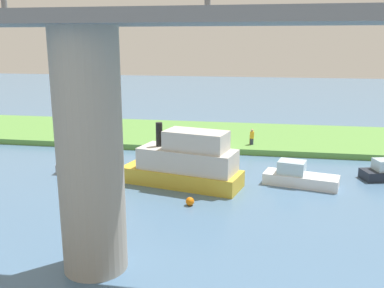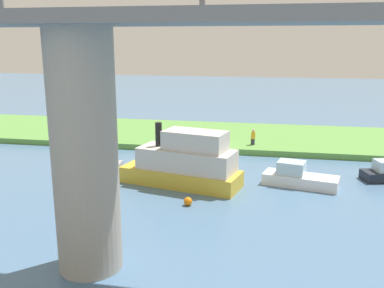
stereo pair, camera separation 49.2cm
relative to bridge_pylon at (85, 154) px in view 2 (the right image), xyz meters
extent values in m
plane|color=#4C7093|center=(-1.71, -19.48, -4.96)|extent=(160.00, 160.00, 0.00)
cube|color=#5B9342|center=(-1.71, -25.48, -4.71)|extent=(80.00, 12.00, 0.50)
cylinder|color=#9E998E|center=(0.00, 0.00, 0.00)|extent=(2.65, 2.65, 9.91)
cube|color=slate|center=(0.00, 0.00, 5.21)|extent=(61.49, 4.00, 0.50)
cylinder|color=#2D334C|center=(-5.65, -21.34, -4.18)|extent=(0.29, 0.29, 0.55)
cylinder|color=gold|center=(-5.65, -21.34, -3.61)|extent=(0.40, 0.40, 0.60)
sphere|color=tan|center=(-5.65, -21.34, -3.19)|extent=(0.24, 0.24, 0.24)
cylinder|color=brown|center=(-5.55, -21.40, -4.04)|extent=(0.20, 0.20, 0.83)
cube|color=gold|center=(-1.41, -11.21, -4.42)|extent=(8.38, 4.40, 1.06)
cube|color=beige|center=(-1.85, -11.11, -3.18)|extent=(6.76, 3.78, 1.42)
cube|color=beige|center=(-2.45, -10.96, -1.85)|extent=(4.35, 2.87, 1.24)
cylinder|color=black|center=(0.14, -11.57, -1.67)|extent=(0.44, 0.44, 1.60)
cube|color=#D84C2D|center=(0.66, -11.69, -3.49)|extent=(1.74, 1.88, 0.80)
cube|color=white|center=(-9.26, -12.41, -4.58)|extent=(5.07, 2.74, 0.75)
cube|color=silver|center=(-8.64, -12.55, -3.78)|extent=(1.99, 1.72, 0.85)
cube|color=#99999E|center=(5.69, -12.72, -4.60)|extent=(4.67, 2.05, 0.71)
cube|color=silver|center=(6.29, -12.66, -3.85)|extent=(1.75, 1.45, 0.81)
sphere|color=orange|center=(-2.66, -7.58, -4.71)|extent=(0.50, 0.50, 0.50)
camera|label=1|loc=(-6.89, 15.59, 4.41)|focal=40.29mm
camera|label=2|loc=(-7.37, 15.50, 4.41)|focal=40.29mm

